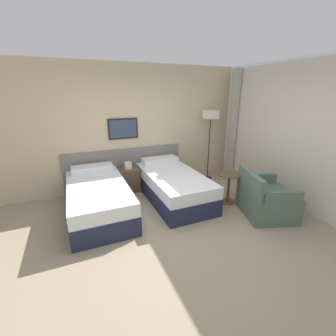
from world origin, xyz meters
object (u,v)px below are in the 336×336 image
Objects in this scene: bed_near_window at (173,185)px; side_table at (229,182)px; bed_near_door at (98,198)px; armchair at (265,200)px; floor_lamp at (210,120)px; nightstand at (129,179)px.

bed_near_window is 1.12m from side_table.
bed_near_door is 1.48m from bed_near_window.
bed_near_window is 3.29× the size of side_table.
armchair is (0.30, -0.66, -0.15)m from side_table.
floor_lamp is 2.83× the size of side_table.
floor_lamp is at bearing -1.22° from nightstand.
floor_lamp is 1.69m from side_table.
floor_lamp is at bearing 14.16° from bed_near_door.
floor_lamp is 1.56× the size of armchair.
bed_near_window is at bearing 0.00° from bed_near_door.
bed_near_window is 1.16× the size of floor_lamp.
bed_near_window is 1.76m from armchair.
side_table is 0.55× the size of armchair.
nightstand is at bearing 141.81° from side_table.
floor_lamp reaches higher than bed_near_window.
side_table is at bearing -38.19° from nightstand.
side_table is at bearing 43.50° from armchair.
floor_lamp is (1.29, 0.70, 1.18)m from bed_near_window.
bed_near_window is at bearing 148.32° from side_table.
armchair is (2.73, -1.24, -0.01)m from bed_near_door.
bed_near_door is at bearing 180.00° from bed_near_window.
armchair reaches higher than bed_near_window.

